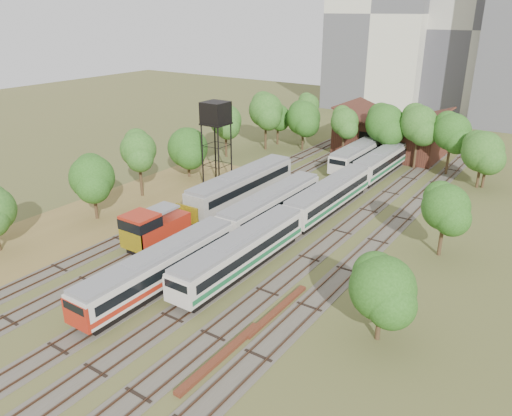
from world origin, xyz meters
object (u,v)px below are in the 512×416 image
Objects in this scene: railcar_red_set at (223,232)px; railcar_green_set at (329,196)px; water_tower at (216,115)px; shunter_locomotive at (154,229)px.

railcar_green_set is at bearing 75.05° from railcar_red_set.
railcar_red_set is 15.51m from railcar_green_set.
railcar_green_set is 4.73× the size of water_tower.
railcar_red_set is 21.38m from water_tower.
water_tower is (-12.88, 15.34, 7.49)m from railcar_red_set.
railcar_green_set is at bearing 61.50° from shunter_locomotive.
railcar_green_set reaches higher than railcar_red_set.
water_tower reaches higher than railcar_green_set.
shunter_locomotive is at bearing -118.50° from railcar_green_set.
water_tower reaches higher than railcar_red_set.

